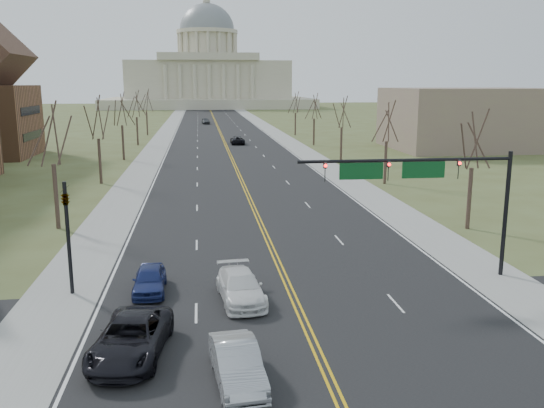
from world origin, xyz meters
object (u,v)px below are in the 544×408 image
object	(u,v)px
car_sb_outer_second	(150,280)
car_sb_inner_second	(240,287)
signal_mast	(422,179)
car_far_sb	(206,121)
signal_left	(67,225)
car_sb_outer_lead	(131,338)
car_sb_inner_lead	(237,364)
car_far_nb	(237,140)

from	to	relation	value
car_sb_outer_second	car_sb_inner_second	bearing A→B (deg)	-21.77
signal_mast	car_far_sb	world-z (taller)	signal_mast
signal_left	car_sb_outer_lead	xyz separation A→B (m)	(3.91, -7.67, -2.91)
car_sb_inner_second	car_sb_outer_second	distance (m)	5.03
signal_mast	car_sb_inner_lead	distance (m)	15.82
car_sb_outer_second	car_far_sb	size ratio (longest dim) A/B	0.88
car_sb_outer_second	car_far_sb	world-z (taller)	car_far_sb
car_sb_inner_lead	car_sb_inner_second	world-z (taller)	car_sb_inner_lead
signal_mast	signal_left	world-z (taller)	signal_mast
car_sb_outer_lead	car_sb_inner_second	size ratio (longest dim) A/B	1.12
car_far_nb	car_sb_outer_second	bearing A→B (deg)	82.46
signal_mast	car_sb_outer_second	xyz separation A→B (m)	(-14.88, -0.34, -5.05)
signal_left	car_sb_inner_lead	distance (m)	13.42
signal_left	car_far_nb	bearing A→B (deg)	79.53
car_far_sb	car_sb_outer_lead	bearing A→B (deg)	-99.81
signal_mast	car_sb_inner_lead	size ratio (longest dim) A/B	2.65
signal_left	car_sb_outer_second	size ratio (longest dim) A/B	1.46
car_sb_outer_lead	car_sb_inner_second	xyz separation A→B (m)	(4.85, 5.51, -0.06)
car_far_nb	car_sb_inner_second	bearing A→B (deg)	86.13
signal_left	car_far_sb	size ratio (longest dim) A/B	1.28
car_sb_inner_lead	car_sb_inner_second	xyz separation A→B (m)	(0.71, 8.17, -0.01)
car_far_nb	car_sb_outer_lead	bearing A→B (deg)	83.01
signal_mast	car_sb_outer_lead	xyz separation A→B (m)	(-15.04, -7.67, -4.95)
car_sb_outer_lead	car_sb_inner_second	distance (m)	7.34
car_sb_outer_second	car_far_nb	xyz separation A→B (m)	(9.62, 74.35, 0.01)
car_sb_inner_second	car_far_nb	xyz separation A→B (m)	(4.92, 76.17, -0.03)
car_sb_inner_lead	car_sb_outer_second	size ratio (longest dim) A/B	1.11
signal_mast	car_sb_inner_second	size ratio (longest dim) A/B	2.38
car_far_nb	signal_left	bearing A→B (deg)	79.35
car_sb_inner_lead	car_far_nb	world-z (taller)	car_sb_inner_lead
car_sb_inner_lead	car_sb_outer_second	distance (m)	10.75
car_sb_outer_lead	car_sb_outer_second	bearing A→B (deg)	96.58
signal_left	car_sb_inner_second	size ratio (longest dim) A/B	1.18
signal_mast	car_sb_outer_second	distance (m)	15.72
car_sb_inner_second	car_far_nb	world-z (taller)	car_sb_inner_second
car_sb_inner_lead	car_sb_outer_second	xyz separation A→B (m)	(-3.98, 9.98, -0.05)
car_sb_outer_lead	car_sb_outer_second	world-z (taller)	car_sb_outer_lead
car_sb_outer_lead	car_far_sb	bearing A→B (deg)	95.76
car_sb_outer_lead	car_far_nb	xyz separation A→B (m)	(9.77, 81.68, -0.08)
signal_mast	car_sb_inner_second	bearing A→B (deg)	-168.06
car_sb_inner_second	car_far_sb	size ratio (longest dim) A/B	1.08
car_sb_outer_second	car_sb_outer_lead	bearing A→B (deg)	-91.81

